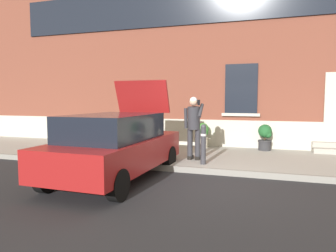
{
  "coord_description": "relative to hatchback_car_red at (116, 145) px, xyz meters",
  "views": [
    {
      "loc": [
        1.36,
        -6.5,
        1.83
      ],
      "look_at": [
        -1.28,
        1.6,
        1.1
      ],
      "focal_mm": 33.23,
      "sensor_mm": 36.0,
      "label": 1
    }
  ],
  "objects": [
    {
      "name": "bollard_near_person",
      "position": [
        1.71,
        1.54,
        -0.09
      ],
      "size": [
        0.15,
        0.15,
        1.04
      ],
      "color": "#333338",
      "rests_on": "sidewalk"
    },
    {
      "name": "bollard_far_left",
      "position": [
        -2.4,
        1.54,
        -0.09
      ],
      "size": [
        0.15,
        0.15,
        1.04
      ],
      "color": "#333338",
      "rests_on": "sidewalk"
    },
    {
      "name": "hatchback_car_red",
      "position": [
        0.0,
        0.0,
        0.0
      ],
      "size": [
        1.87,
        4.1,
        2.34
      ],
      "color": "maroon",
      "rests_on": "ground"
    },
    {
      "name": "curb_edge",
      "position": [
        1.95,
        1.13,
        -0.72
      ],
      "size": [
        24.0,
        0.12,
        0.15
      ],
      "primitive_type": "cube",
      "color": "gray",
      "rests_on": "ground"
    },
    {
      "name": "planter_terracotta",
      "position": [
        -3.09,
        4.0,
        -0.19
      ],
      "size": [
        0.44,
        0.44,
        0.86
      ],
      "color": "#B25B38",
      "rests_on": "sidewalk"
    },
    {
      "name": "planter_charcoal",
      "position": [
        3.2,
        4.36,
        -0.19
      ],
      "size": [
        0.44,
        0.44,
        0.86
      ],
      "color": "#2D2D30",
      "rests_on": "sidewalk"
    },
    {
      "name": "ground_plane",
      "position": [
        1.95,
        0.19,
        -0.8
      ],
      "size": [
        80.0,
        80.0,
        0.0
      ],
      "primitive_type": "plane",
      "color": "#232326"
    },
    {
      "name": "building_facade",
      "position": [
        1.95,
        5.48,
        2.93
      ],
      "size": [
        24.0,
        1.52,
        7.5
      ],
      "color": "brown",
      "rests_on": "ground"
    },
    {
      "name": "sidewalk",
      "position": [
        1.95,
        2.99,
        -0.72
      ],
      "size": [
        24.0,
        3.6,
        0.15
      ],
      "primitive_type": "cube",
      "color": "#99968E",
      "rests_on": "ground"
    },
    {
      "name": "person_on_phone",
      "position": [
        1.33,
        2.05,
        0.35
      ],
      "size": [
        0.51,
        0.47,
        1.75
      ],
      "rotation": [
        0.0,
        0.0,
        0.2
      ],
      "color": "#2D2D33",
      "rests_on": "sidewalk"
    },
    {
      "name": "planter_olive",
      "position": [
        -0.99,
        4.09,
        -0.19
      ],
      "size": [
        0.44,
        0.44,
        0.86
      ],
      "color": "#606B38",
      "rests_on": "sidewalk"
    },
    {
      "name": "planter_cream",
      "position": [
        1.1,
        4.37,
        -0.19
      ],
      "size": [
        0.44,
        0.44,
        0.86
      ],
      "color": "beige",
      "rests_on": "sidewalk"
    }
  ]
}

